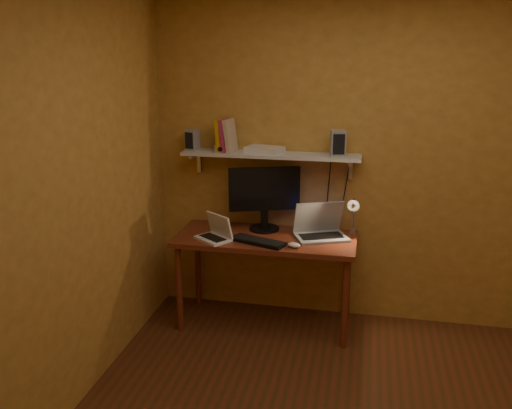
% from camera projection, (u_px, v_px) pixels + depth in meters
% --- Properties ---
extents(room, '(3.44, 3.24, 2.64)m').
position_uv_depth(room, '(363.00, 227.00, 2.72)').
color(room, '#5B2817').
rests_on(room, ground).
extents(desk, '(1.40, 0.60, 0.75)m').
position_uv_depth(desk, '(266.00, 247.00, 4.24)').
color(desk, maroon).
rests_on(desk, ground).
extents(wall_shelf, '(1.40, 0.25, 0.21)m').
position_uv_depth(wall_shelf, '(271.00, 155.00, 4.23)').
color(wall_shelf, silver).
rests_on(wall_shelf, room).
extents(monitor, '(0.55, 0.31, 0.51)m').
position_uv_depth(monitor, '(264.00, 195.00, 4.30)').
color(monitor, black).
rests_on(monitor, desk).
extents(laptop, '(0.46, 0.40, 0.28)m').
position_uv_depth(laptop, '(320.00, 228.00, 4.19)').
color(laptop, gray).
rests_on(laptop, desk).
extents(netbook, '(0.32, 0.31, 0.20)m').
position_uv_depth(netbook, '(216.00, 232.00, 4.15)').
color(netbook, silver).
rests_on(netbook, desk).
extents(keyboard, '(0.45, 0.28, 0.02)m').
position_uv_depth(keyboard, '(258.00, 241.00, 4.08)').
color(keyboard, black).
rests_on(keyboard, desk).
extents(mouse, '(0.11, 0.09, 0.04)m').
position_uv_depth(mouse, '(294.00, 245.00, 3.98)').
color(mouse, silver).
rests_on(mouse, desk).
extents(desk_lamp, '(0.09, 0.23, 0.38)m').
position_uv_depth(desk_lamp, '(353.00, 211.00, 4.15)').
color(desk_lamp, silver).
rests_on(desk_lamp, desk).
extents(speaker_left, '(0.11, 0.11, 0.16)m').
position_uv_depth(speaker_left, '(192.00, 140.00, 4.34)').
color(speaker_left, gray).
rests_on(speaker_left, wall_shelf).
extents(speaker_right, '(0.13, 0.13, 0.20)m').
position_uv_depth(speaker_right, '(338.00, 143.00, 4.09)').
color(speaker_right, gray).
rests_on(speaker_right, wall_shelf).
extents(books, '(0.15, 0.18, 0.26)m').
position_uv_depth(books, '(226.00, 135.00, 4.26)').
color(books, '#C19011').
rests_on(books, wall_shelf).
extents(shelf_camera, '(0.10, 0.05, 0.06)m').
position_uv_depth(shelf_camera, '(221.00, 149.00, 4.23)').
color(shelf_camera, silver).
rests_on(shelf_camera, wall_shelf).
extents(router, '(0.32, 0.25, 0.05)m').
position_uv_depth(router, '(265.00, 150.00, 4.24)').
color(router, silver).
rests_on(router, wall_shelf).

